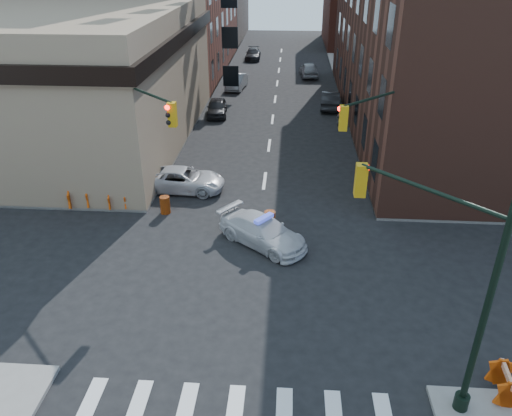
# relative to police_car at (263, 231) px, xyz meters

# --- Properties ---
(ground) EXTENTS (140.00, 140.00, 0.00)m
(ground) POSITION_rel_police_car_xyz_m (-0.29, -2.87, -0.67)
(ground) COLOR black
(ground) RESTS_ON ground
(sidewalk_nw) EXTENTS (34.00, 54.50, 0.15)m
(sidewalk_nw) POSITION_rel_police_car_xyz_m (-23.29, 29.88, -0.59)
(sidewalk_nw) COLOR gray
(sidewalk_nw) RESTS_ON ground
(bank_building) EXTENTS (22.00, 22.00, 9.00)m
(bank_building) POSITION_rel_police_car_xyz_m (-17.29, 13.63, 3.83)
(bank_building) COLOR #8A775A
(bank_building) RESTS_ON ground
(commercial_row_ne) EXTENTS (14.00, 34.00, 14.00)m
(commercial_row_ne) POSITION_rel_police_car_xyz_m (12.71, 19.63, 6.33)
(commercial_row_ne) COLOR #522C21
(commercial_row_ne) RESTS_ON ground
(signal_pole_se) EXTENTS (5.40, 5.27, 8.00)m
(signal_pole_se) POSITION_rel_police_car_xyz_m (5.75, -8.40, 3.95)
(signal_pole_se) COLOR black
(signal_pole_se) RESTS_ON sidewalk_se
(signal_pole_nw) EXTENTS (3.58, 3.67, 8.00)m
(signal_pole_nw) POSITION_rel_police_car_xyz_m (-6.14, 2.46, 3.67)
(signal_pole_nw) COLOR black
(signal_pole_nw) RESTS_ON sidewalk_nw
(signal_pole_ne) EXTENTS (3.67, 3.58, 8.00)m
(signal_pole_ne) POSITION_rel_police_car_xyz_m (5.54, 2.48, 3.67)
(signal_pole_ne) COLOR black
(signal_pole_ne) RESTS_ON sidewalk_ne
(tree_ne_near) EXTENTS (3.00, 3.00, 4.85)m
(tree_ne_near) POSITION_rel_police_car_xyz_m (7.21, 23.13, 2.82)
(tree_ne_near) COLOR black
(tree_ne_near) RESTS_ON sidewalk_ne
(tree_ne_far) EXTENTS (3.00, 3.00, 4.85)m
(tree_ne_far) POSITION_rel_police_car_xyz_m (7.21, 31.13, 2.82)
(tree_ne_far) COLOR black
(tree_ne_far) RESTS_ON sidewalk_ne
(police_car) EXTENTS (4.77, 4.31, 1.33)m
(police_car) POSITION_rel_police_car_xyz_m (0.00, 0.00, 0.00)
(police_car) COLOR silver
(police_car) RESTS_ON ground
(pickup) EXTENTS (4.91, 2.51, 1.33)m
(pickup) POSITION_rel_police_car_xyz_m (-4.90, 5.54, -0.00)
(pickup) COLOR silver
(pickup) RESTS_ON ground
(parked_car_wnear) EXTENTS (1.94, 4.07, 1.34)m
(parked_car_wnear) POSITION_rel_police_car_xyz_m (-4.95, 19.92, 0.00)
(parked_car_wnear) COLOR black
(parked_car_wnear) RESTS_ON ground
(parked_car_wfar) EXTENTS (1.97, 4.39, 1.40)m
(parked_car_wfar) POSITION_rel_police_car_xyz_m (-4.19, 28.64, 0.03)
(parked_car_wfar) COLOR gray
(parked_car_wfar) RESTS_ON ground
(parked_car_wdeep) EXTENTS (1.87, 4.42, 1.27)m
(parked_car_wdeep) POSITION_rel_police_car_xyz_m (-3.67, 43.08, -0.03)
(parked_car_wdeep) COLOR black
(parked_car_wdeep) RESTS_ON ground
(parked_car_enear) EXTENTS (1.91, 4.54, 1.46)m
(parked_car_enear) POSITION_rel_police_car_xyz_m (4.56, 22.64, 0.06)
(parked_car_enear) COLOR black
(parked_car_enear) RESTS_ON ground
(parked_car_efar) EXTENTS (2.09, 4.48, 1.48)m
(parked_car_efar) POSITION_rel_police_car_xyz_m (3.00, 34.29, 0.07)
(parked_car_efar) COLOR #94969C
(parked_car_efar) RESTS_ON ground
(pedestrian_a) EXTENTS (0.76, 0.73, 1.76)m
(pedestrian_a) POSITION_rel_police_car_xyz_m (-6.99, 4.75, 0.36)
(pedestrian_a) COLOR black
(pedestrian_a) RESTS_ON sidewalk_nw
(pedestrian_b) EXTENTS (0.82, 0.67, 1.57)m
(pedestrian_b) POSITION_rel_police_car_xyz_m (-10.27, 5.45, 0.27)
(pedestrian_b) COLOR black
(pedestrian_b) RESTS_ON sidewalk_nw
(pedestrian_c) EXTENTS (1.02, 0.87, 1.64)m
(pedestrian_c) POSITION_rel_police_car_xyz_m (-13.29, 5.32, 0.30)
(pedestrian_c) COLOR black
(pedestrian_c) RESTS_ON sidewalk_nw
(barrel_road) EXTENTS (0.68, 0.68, 0.97)m
(barrel_road) POSITION_rel_police_car_xyz_m (0.27, 1.40, -0.18)
(barrel_road) COLOR #CE5709
(barrel_road) RESTS_ON ground
(barrel_bank) EXTENTS (0.67, 0.67, 0.94)m
(barrel_bank) POSITION_rel_police_car_xyz_m (-5.30, 2.73, -0.20)
(barrel_bank) COLOR #D4540A
(barrel_bank) RESTS_ON ground
(barricade_se_a) EXTENTS (0.72, 1.29, 0.94)m
(barricade_se_a) POSITION_rel_police_car_xyz_m (7.95, -8.57, -0.05)
(barricade_se_a) COLOR #C73909
(barricade_se_a) RESTS_ON sidewalk_se
(barricade_nw_a) EXTENTS (1.19, 0.75, 0.83)m
(barricade_nw_a) POSITION_rel_police_car_xyz_m (-7.85, 2.83, -0.10)
(barricade_nw_a) COLOR #EF410B
(barricade_nw_a) RESTS_ON sidewalk_nw
(barricade_nw_b) EXTENTS (1.35, 0.83, 0.95)m
(barricade_nw_b) POSITION_rel_police_car_xyz_m (-9.92, 2.83, -0.04)
(barricade_nw_b) COLOR #C13709
(barricade_nw_b) RESTS_ON sidewalk_nw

